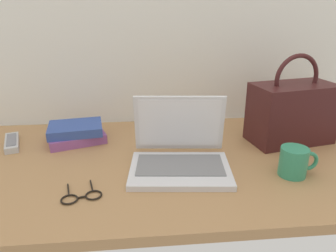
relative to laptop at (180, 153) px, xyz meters
name	(u,v)px	position (x,y,z in m)	size (l,w,h in m)	color
desk	(160,163)	(-0.06, 0.05, -0.06)	(1.60, 0.76, 0.03)	#A87A4C
laptop	(180,153)	(0.00, 0.00, 0.00)	(0.33, 0.29, 0.22)	silver
coffee_mug	(294,162)	(0.34, -0.09, 0.00)	(0.12, 0.08, 0.09)	#338C66
remote_control_near	(12,142)	(-0.60, 0.22, -0.03)	(0.09, 0.17, 0.02)	#B7B7B7
eyeglasses	(81,196)	(-0.29, -0.15, -0.04)	(0.12, 0.12, 0.01)	black
handbag	(292,112)	(0.44, 0.16, 0.07)	(0.33, 0.22, 0.33)	#3F1919
book_stack	(76,133)	(-0.37, 0.24, -0.01)	(0.24, 0.20, 0.07)	#8C4C8C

